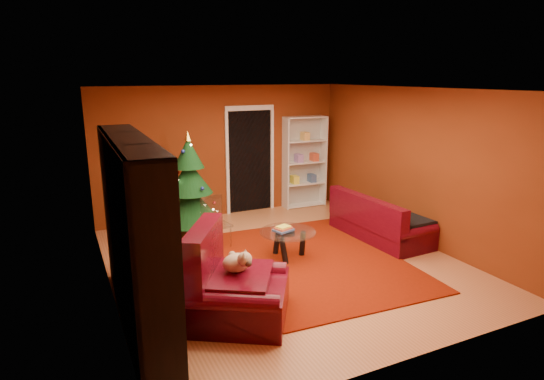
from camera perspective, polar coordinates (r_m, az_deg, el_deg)
name	(u,v)px	position (r m, az deg, el deg)	size (l,w,h in m)	color
floor	(283,263)	(7.09, 1.40, -9.18)	(5.00, 5.50, 0.05)	#AD643A
ceiling	(284,87)	(6.51, 1.54, 12.76)	(5.00, 5.50, 0.05)	silver
wall_back	(221,152)	(9.19, -6.36, 4.82)	(5.00, 0.05, 2.60)	maroon
wall_left	(102,199)	(6.01, -20.58, -1.08)	(0.05, 5.50, 2.60)	maroon
wall_right	(416,165)	(8.11, 17.64, 2.96)	(0.05, 5.50, 2.60)	maroon
doorway	(250,162)	(9.40, -2.76, 3.55)	(1.06, 0.60, 2.16)	black
rug	(303,262)	(7.06, 3.85, -9.01)	(2.94, 3.42, 0.02)	#721604
media_unit	(135,234)	(5.30, -16.84, -5.31)	(0.43, 2.81, 2.15)	black
christmas_tree	(190,185)	(8.13, -10.28, 0.62)	(1.05, 1.05, 1.88)	black
gift_box_teal	(139,233)	(8.20, -16.32, -5.21)	(0.28, 0.28, 0.28)	#1C7678
gift_box_green	(210,225)	(8.43, -7.82, -4.32)	(0.25, 0.25, 0.25)	#2B7331
gift_box_red	(172,224)	(8.62, -12.46, -4.19)	(0.24, 0.24, 0.24)	maroon
white_bookshelf	(305,162)	(9.79, 4.11, 3.50)	(0.93, 0.33, 2.00)	white
armchair	(240,282)	(5.39, -3.99, -11.49)	(1.17, 1.17, 0.91)	#420410
dog	(237,263)	(5.35, -4.48, -9.08)	(0.40, 0.30, 0.30)	#CFB089
sofa	(381,216)	(8.16, 13.49, -3.18)	(1.87, 0.84, 0.81)	#420410
coffee_table	(288,244)	(7.13, 1.98, -6.83)	(0.88, 0.88, 0.55)	gray
acrylic_chair	(217,225)	(7.58, -6.90, -4.39)	(0.39, 0.43, 0.77)	#66605B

